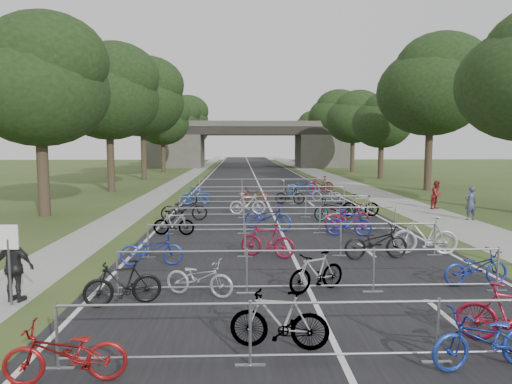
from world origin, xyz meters
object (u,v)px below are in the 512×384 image
pedestrian_a (471,203)px  pedestrian_c (15,267)px  overpass_bridge (250,144)px  bike_0 (65,354)px  bike_2 (486,339)px  pedestrian_b (437,195)px  park_sign (9,250)px  bike_1 (279,320)px

pedestrian_a → pedestrian_c: bearing=24.4°
overpass_bridge → pedestrian_c: 62.21m
bike_0 → pedestrian_c: pedestrian_c is taller
bike_2 → pedestrian_b: 19.14m
overpass_bridge → pedestrian_b: bearing=-79.0°
park_sign → overpass_bridge: bearing=83.7°
bike_1 → pedestrian_b: bearing=159.5°
park_sign → pedestrian_a: bearing=34.3°
bike_0 → bike_1: bike_1 is taller
bike_1 → pedestrian_a: size_ratio=1.08×
park_sign → pedestrian_c: park_sign is taller
pedestrian_c → park_sign: bearing=103.1°
overpass_bridge → bike_2: 65.34m
pedestrian_a → overpass_bridge: bearing=-89.1°
bike_0 → bike_1: size_ratio=1.03×
bike_1 → bike_2: bearing=86.1°
park_sign → pedestrian_a: 19.36m
park_sign → bike_2: size_ratio=0.97×
bike_0 → bike_1: 3.45m
pedestrian_b → pedestrian_c: 21.50m
bike_1 → pedestrian_c: size_ratio=1.08×
pedestrian_b → pedestrian_c: bearing=-170.7°
pedestrian_b → bike_2: bearing=-144.0°
overpass_bridge → pedestrian_b: overpass_bridge is taller
pedestrian_a → pedestrian_b: pedestrian_a is taller
bike_2 → pedestrian_a: (6.98, 14.13, 0.32)m
bike_0 → pedestrian_b: bearing=136.9°
park_sign → bike_2: (9.02, -3.23, -0.77)m
bike_1 → bike_2: 3.34m
bike_0 → bike_2: 6.52m
bike_2 → pedestrian_c: bearing=-121.0°
bike_2 → pedestrian_a: 15.76m
pedestrian_a → pedestrian_c: 19.23m
pedestrian_a → pedestrian_b: (0.00, 3.70, -0.03)m
bike_2 → pedestrian_c: pedestrian_c is taller
pedestrian_b → bike_0: bearing=-159.4°
overpass_bridge → bike_0: (-4.30, -65.46, -3.06)m
bike_1 → pedestrian_a: 16.77m
bike_0 → pedestrian_a: 19.71m
pedestrian_b → bike_1: bearing=-153.6°
park_sign → bike_1: size_ratio=1.04×
bike_0 → park_sign: bearing=-150.5°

